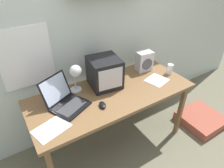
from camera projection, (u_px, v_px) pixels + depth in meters
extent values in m
plane|color=#686550|center=(112.00, 142.00, 2.45)|extent=(12.00, 12.00, 0.00)
cube|color=silver|center=(88.00, 27.00, 2.06)|extent=(5.60, 0.06, 2.60)
cube|color=white|center=(26.00, 58.00, 1.84)|extent=(0.48, 0.01, 0.58)
cube|color=brown|center=(112.00, 94.00, 2.04)|extent=(1.69, 0.71, 0.03)
cube|color=brown|center=(180.00, 111.00, 2.39)|extent=(0.04, 0.05, 0.72)
cube|color=brown|center=(35.00, 131.00, 2.11)|extent=(0.04, 0.05, 0.72)
cube|color=brown|center=(148.00, 87.00, 2.80)|extent=(0.04, 0.05, 0.72)
cube|color=black|center=(105.00, 72.00, 2.06)|extent=(0.34, 0.35, 0.31)
cube|color=silver|center=(111.00, 79.00, 1.93)|extent=(0.25, 0.04, 0.22)
cube|color=black|center=(71.00, 107.00, 1.83)|extent=(0.39, 0.36, 0.02)
cube|color=#38383A|center=(72.00, 106.00, 1.81)|extent=(0.29, 0.24, 0.00)
cube|color=black|center=(55.00, 89.00, 1.83)|extent=(0.31, 0.21, 0.25)
cube|color=silver|center=(55.00, 89.00, 1.83)|extent=(0.28, 0.19, 0.22)
cylinder|color=silver|center=(76.00, 90.00, 2.05)|extent=(0.12, 0.12, 0.01)
cylinder|color=silver|center=(75.00, 79.00, 1.98)|extent=(0.02, 0.02, 0.25)
sphere|color=silver|center=(75.00, 71.00, 1.86)|extent=(0.11, 0.11, 0.11)
cylinder|color=white|center=(170.00, 69.00, 2.30)|extent=(0.07, 0.07, 0.12)
cylinder|color=#4CC656|center=(170.00, 70.00, 2.31)|extent=(0.06, 0.06, 0.09)
cube|color=silver|center=(144.00, 61.00, 2.34)|extent=(0.19, 0.14, 0.24)
cylinder|color=#4C4C51|center=(147.00, 64.00, 2.30)|extent=(0.14, 0.02, 0.14)
ellipsoid|color=black|center=(102.00, 105.00, 1.84)|extent=(0.09, 0.12, 0.03)
cube|color=white|center=(157.00, 80.00, 2.22)|extent=(0.26, 0.26, 0.00)
cube|color=silver|center=(52.00, 129.00, 1.61)|extent=(0.32, 0.27, 0.00)
cube|color=#A34E3D|center=(201.00, 119.00, 2.69)|extent=(0.51, 0.51, 0.12)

